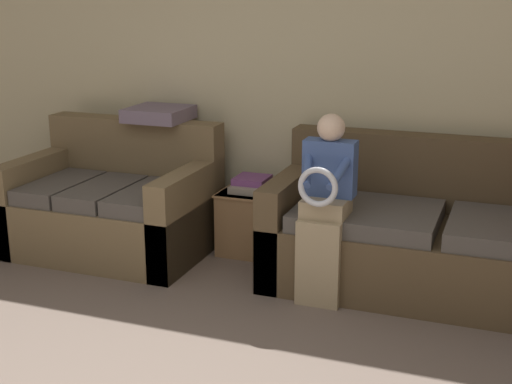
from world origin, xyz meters
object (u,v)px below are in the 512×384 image
(side_shelf, at_px, (252,219))
(book_stack, at_px, (251,184))
(couch_side, at_px, (115,207))
(child_left_seated, at_px, (325,201))
(throw_pillow, at_px, (159,114))
(couch_main, at_px, (444,240))

(side_shelf, relative_size, book_stack, 1.62)
(side_shelf, bearing_deg, couch_side, -161.35)
(couch_side, xyz_separation_m, book_stack, (0.97, 0.32, 0.19))
(child_left_seated, relative_size, side_shelf, 2.35)
(couch_side, xyz_separation_m, side_shelf, (0.97, 0.33, -0.08))
(side_shelf, distance_m, throw_pillow, 1.06)
(couch_main, height_order, book_stack, couch_main)
(side_shelf, relative_size, throw_pillow, 1.14)
(book_stack, bearing_deg, couch_main, -8.90)
(couch_main, xyz_separation_m, book_stack, (-1.42, 0.22, 0.18))
(side_shelf, distance_m, book_stack, 0.27)
(side_shelf, xyz_separation_m, book_stack, (-0.01, -0.00, 0.27))
(couch_main, bearing_deg, couch_side, -177.58)
(throw_pillow, bearing_deg, couch_side, -122.68)
(couch_main, distance_m, child_left_seated, 0.86)
(couch_main, xyz_separation_m, side_shelf, (-1.42, 0.23, -0.09))
(couch_side, bearing_deg, side_shelf, 18.65)
(child_left_seated, distance_m, throw_pillow, 1.66)
(side_shelf, bearing_deg, couch_main, -9.10)
(couch_side, height_order, child_left_seated, child_left_seated)
(couch_main, height_order, child_left_seated, child_left_seated)
(book_stack, relative_size, throw_pillow, 0.70)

